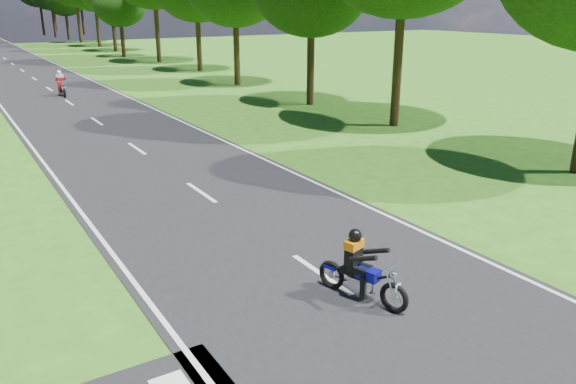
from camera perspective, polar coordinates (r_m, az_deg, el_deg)
ground at (r=10.03m, az=10.08°, el=-12.72°), size 160.00×160.00×0.00m
main_road at (r=56.81m, az=-26.18°, el=11.58°), size 7.00×140.00×0.02m
road_markings at (r=54.94m, az=-26.10°, el=11.43°), size 7.40×140.00×0.01m
rider_near_blue at (r=10.24m, az=7.57°, el=-7.46°), size 1.01×1.71×1.35m
rider_far_red at (r=35.72m, az=-22.07°, el=10.21°), size 0.63×1.77×1.46m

